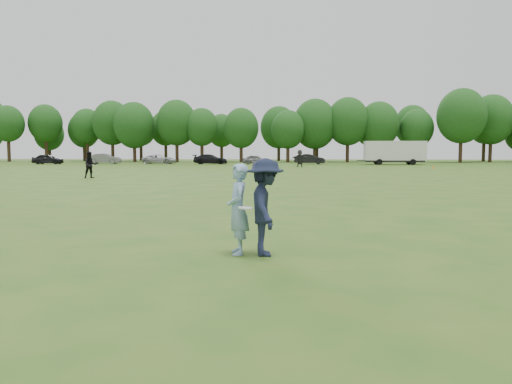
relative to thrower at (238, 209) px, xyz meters
The scene contains 15 objects.
ground 1.49m from the thrower, ahead, with size 200.00×200.00×0.00m, color #285317.
thrower is the anchor object (origin of this frame).
defender 0.53m from the thrower, ahead, with size 1.17×0.67×1.81m, color #181F36.
player_far_a 28.04m from the thrower, 118.45° to the left, with size 0.91×0.71×1.86m, color black.
player_far_d 49.42m from the thrower, 88.35° to the left, with size 1.87×0.60×2.02m, color #2A2A2A.
car_a 67.56m from the thrower, 120.12° to the left, with size 1.69×4.19×1.43m, color black.
car_b 65.63m from the thrower, 113.65° to the left, with size 1.58×4.52×1.49m, color slate.
car_c 63.58m from the thrower, 106.94° to the left, with size 2.22×4.81×1.34m, color #AFAFB4.
car_d 61.28m from the thrower, 100.39° to the left, with size 1.95×4.79×1.39m, color black.
car_e 60.59m from the thrower, 94.40° to the left, with size 1.54×3.82×1.30m, color slate.
car_f 61.23m from the thrower, 87.30° to the left, with size 1.50×4.31×1.42m, color black.
field_cone 48.29m from the thrower, 71.00° to the left, with size 0.28×0.28×0.30m, color orange.
disc_in_play 0.35m from the thrower, 59.91° to the right, with size 0.28×0.28×0.05m.
cargo_trailer 61.45m from the thrower, 76.57° to the left, with size 9.00×2.75×3.20m.
treeline 77.06m from the thrower, 87.00° to the left, with size 130.35×18.39×11.74m.
Camera 1 is at (-0.11, -9.12, 1.96)m, focal length 35.00 mm.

